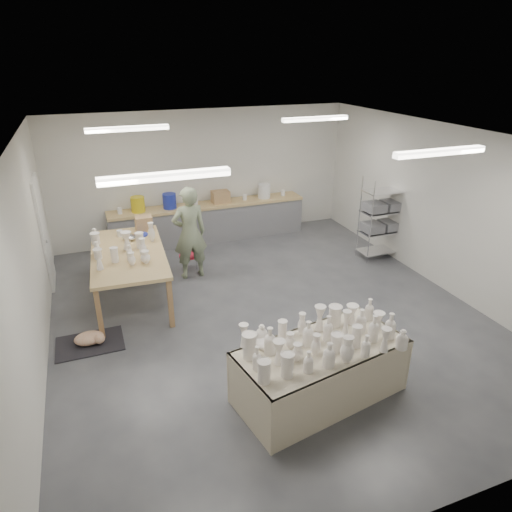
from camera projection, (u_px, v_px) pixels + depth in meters
name	position (u px, v px, depth m)	size (l,w,h in m)	color
room	(260.00, 199.00, 7.06)	(8.00, 8.02, 3.00)	#424449
back_counter	(209.00, 221.00, 10.80)	(4.60, 0.60, 1.24)	tan
wire_shelf	(382.00, 217.00, 9.72)	(0.88, 0.48, 1.80)	silver
drying_table	(320.00, 368.00, 5.84)	(2.32, 1.41, 1.12)	olive
work_table	(128.00, 250.00, 8.07)	(1.37, 2.54, 1.31)	tan
rug	(90.00, 344.00, 7.06)	(1.00, 0.70, 0.02)	black
cat	(90.00, 338.00, 7.01)	(0.53, 0.45, 0.19)	white
potter	(190.00, 233.00, 8.84)	(0.68, 0.44, 1.85)	gray
red_stool	(188.00, 256.00, 9.32)	(0.42, 0.42, 0.36)	red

